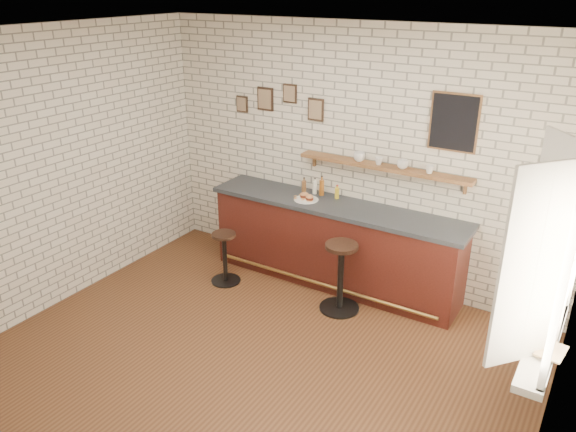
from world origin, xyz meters
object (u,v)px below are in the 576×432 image
at_px(shelf_cup_a, 359,157).
at_px(shelf_cup_b, 379,161).
at_px(sandwich_plate, 306,199).
at_px(bitters_bottle_brown, 304,186).
at_px(bar_stool_left, 225,256).
at_px(book_upper, 538,346).
at_px(condiment_bottle_yellow, 337,193).
at_px(bitters_bottle_white, 315,187).
at_px(bitters_bottle_amber, 322,187).
at_px(ciabatta_sandwich, 307,196).
at_px(shelf_cup_c, 403,164).
at_px(bar_counter, 335,244).
at_px(shelf_cup_d, 430,169).
at_px(book_lower, 538,346).
at_px(bar_stool_right, 341,275).

relative_size(shelf_cup_a, shelf_cup_b, 1.47).
distance_m(sandwich_plate, shelf_cup_a, 0.80).
bearing_deg(bitters_bottle_brown, bar_stool_left, -124.57).
xyz_separation_m(bar_stool_left, book_upper, (3.55, -0.90, 0.62)).
relative_size(shelf_cup_b, book_upper, 0.36).
distance_m(condiment_bottle_yellow, book_upper, 3.07).
height_order(bitters_bottle_white, bitters_bottle_amber, bitters_bottle_amber).
xyz_separation_m(ciabatta_sandwich, bar_stool_left, (-0.76, -0.62, -0.71)).
bearing_deg(bitters_bottle_amber, bitters_bottle_brown, -180.00).
xyz_separation_m(shelf_cup_c, book_upper, (1.76, -1.78, -0.59)).
distance_m(bar_counter, shelf_cup_b, 1.13).
bearing_deg(bitters_bottle_brown, condiment_bottle_yellow, -0.00).
height_order(bitters_bottle_amber, book_upper, bitters_bottle_amber).
xyz_separation_m(sandwich_plate, shelf_cup_d, (1.34, 0.26, 0.53)).
relative_size(bar_stool_left, shelf_cup_b, 7.25).
bearing_deg(bitters_bottle_brown, ciabatta_sandwich, -53.16).
bearing_deg(shelf_cup_c, bitters_bottle_brown, 108.15).
relative_size(shelf_cup_d, book_upper, 0.37).
height_order(shelf_cup_b, book_lower, shelf_cup_b).
bearing_deg(bar_stool_right, book_lower, -26.27).
relative_size(sandwich_plate, shelf_cup_c, 2.26).
height_order(bitters_bottle_amber, shelf_cup_d, shelf_cup_d).
height_order(bitters_bottle_amber, condiment_bottle_yellow, bitters_bottle_amber).
bearing_deg(shelf_cup_d, shelf_cup_b, 178.56).
relative_size(ciabatta_sandwich, bitters_bottle_amber, 0.91).
bearing_deg(shelf_cup_c, shelf_cup_a, 106.85).
distance_m(sandwich_plate, bitters_bottle_white, 0.25).
bearing_deg(bar_stool_right, shelf_cup_b, 84.60).
bearing_deg(shelf_cup_b, shelf_cup_d, -35.41).
distance_m(shelf_cup_b, shelf_cup_c, 0.28).
bearing_deg(book_upper, sandwich_plate, 158.64).
xyz_separation_m(bitters_bottle_amber, shelf_cup_a, (0.45, 0.03, 0.44)).
height_order(shelf_cup_a, shelf_cup_c, shelf_cup_a).
relative_size(bitters_bottle_white, bitters_bottle_amber, 0.82).
relative_size(bar_counter, book_lower, 14.81).
distance_m(bar_stool_right, shelf_cup_d, 1.47).
xyz_separation_m(shelf_cup_b, book_upper, (2.03, -1.78, -0.58)).
height_order(bitters_bottle_brown, shelf_cup_b, shelf_cup_b).
relative_size(shelf_cup_c, book_upper, 0.50).
relative_size(sandwich_plate, shelf_cup_b, 3.18).
xyz_separation_m(condiment_bottle_yellow, shelf_cup_d, (1.06, 0.03, 0.46)).
bearing_deg(bitters_bottle_amber, condiment_bottle_yellow, -0.00).
xyz_separation_m(shelf_cup_a, shelf_cup_d, (0.81, 0.00, -0.01)).
relative_size(bar_counter, shelf_cup_c, 25.04).
distance_m(bar_stool_left, shelf_cup_b, 2.13).
height_order(sandwich_plate, shelf_cup_c, shelf_cup_c).
height_order(bitters_bottle_amber, book_lower, bitters_bottle_amber).
relative_size(ciabatta_sandwich, shelf_cup_d, 2.42).
relative_size(sandwich_plate, bar_stool_right, 0.35).
relative_size(sandwich_plate, bitters_bottle_white, 1.40).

